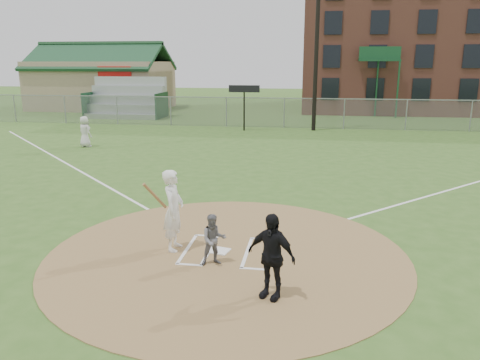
# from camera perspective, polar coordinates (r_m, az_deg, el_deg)

# --- Properties ---
(ground) EXTENTS (140.00, 140.00, 0.00)m
(ground) POSITION_cam_1_polar(r_m,az_deg,el_deg) (11.12, -1.57, -9.04)
(ground) COLOR #365D1F
(ground) RESTS_ON ground
(dirt_circle) EXTENTS (8.40, 8.40, 0.02)m
(dirt_circle) POSITION_cam_1_polar(r_m,az_deg,el_deg) (11.11, -1.57, -8.99)
(dirt_circle) COLOR #987748
(dirt_circle) RESTS_ON ground
(home_plate) EXTENTS (0.50, 0.50, 0.03)m
(home_plate) POSITION_cam_1_polar(r_m,az_deg,el_deg) (11.22, -2.44, -8.63)
(home_plate) COLOR white
(home_plate) RESTS_ON dirt_circle
(foul_line_third) EXTENTS (17.04, 17.04, 0.01)m
(foul_line_third) POSITION_cam_1_polar(r_m,az_deg,el_deg) (22.35, -20.56, 2.00)
(foul_line_third) COLOR white
(foul_line_third) RESTS_ON ground
(catcher) EXTENTS (0.68, 0.61, 1.16)m
(catcher) POSITION_cam_1_polar(r_m,az_deg,el_deg) (10.36, -3.23, -7.27)
(catcher) COLOR slate
(catcher) RESTS_ON dirt_circle
(umpire) EXTENTS (1.06, 0.76, 1.67)m
(umpire) POSITION_cam_1_polar(r_m,az_deg,el_deg) (8.89, 3.81, -9.22)
(umpire) COLOR black
(umpire) RESTS_ON dirt_circle
(ondeck_player) EXTENTS (0.94, 0.81, 1.62)m
(ondeck_player) POSITION_cam_1_polar(r_m,az_deg,el_deg) (26.08, -18.38, 5.62)
(ondeck_player) COLOR silver
(ondeck_player) RESTS_ON ground
(batters_boxes) EXTENTS (2.08, 1.88, 0.01)m
(batters_boxes) POSITION_cam_1_polar(r_m,az_deg,el_deg) (11.24, -1.44, -8.62)
(batters_boxes) COLOR white
(batters_boxes) RESTS_ON dirt_circle
(batter_at_plate) EXTENTS (0.75, 1.01, 1.95)m
(batter_at_plate) POSITION_cam_1_polar(r_m,az_deg,el_deg) (11.13, -8.13, -3.66)
(batter_at_plate) COLOR white
(batter_at_plate) RESTS_ON dirt_circle
(outfield_fence) EXTENTS (56.08, 0.08, 2.03)m
(outfield_fence) POSITION_cam_1_polar(r_m,az_deg,el_deg) (32.28, 5.41, 8.17)
(outfield_fence) COLOR slate
(outfield_fence) RESTS_ON ground
(bleachers) EXTENTS (6.08, 3.20, 3.20)m
(bleachers) POSITION_cam_1_polar(r_m,az_deg,el_deg) (39.27, -13.76, 9.74)
(bleachers) COLOR #B7BABF
(bleachers) RESTS_ON ground
(clubhouse) EXTENTS (12.20, 8.71, 6.23)m
(clubhouse) POSITION_cam_1_polar(r_m,az_deg,el_deg) (47.43, -16.39, 11.25)
(clubhouse) COLOR tan
(clubhouse) RESTS_ON ground
(brick_warehouse) EXTENTS (30.00, 17.17, 15.00)m
(brick_warehouse) POSITION_cam_1_polar(r_m,az_deg,el_deg) (50.15, 26.19, 16.40)
(brick_warehouse) COLOR #924D3F
(brick_warehouse) RESTS_ON ground
(light_pole) EXTENTS (1.20, 0.30, 12.22)m
(light_pole) POSITION_cam_1_polar(r_m,az_deg,el_deg) (31.13, 9.41, 18.14)
(light_pole) COLOR black
(light_pole) RESTS_ON ground
(scoreboard_sign) EXTENTS (2.00, 0.10, 2.93)m
(scoreboard_sign) POSITION_cam_1_polar(r_m,az_deg,el_deg) (30.62, 0.51, 10.48)
(scoreboard_sign) COLOR black
(scoreboard_sign) RESTS_ON ground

